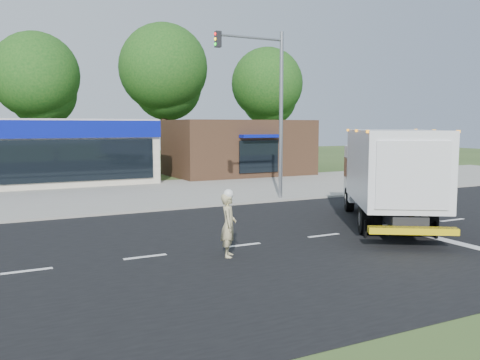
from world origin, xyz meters
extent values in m
plane|color=#385123|center=(0.00, 0.00, 0.00)|extent=(120.00, 120.00, 0.00)
cube|color=black|center=(0.00, 0.00, 0.00)|extent=(60.00, 14.00, 0.02)
cube|color=gray|center=(0.00, 8.20, 0.06)|extent=(60.00, 2.40, 0.12)
cube|color=gray|center=(0.00, 14.00, 0.01)|extent=(60.00, 9.00, 0.02)
cube|color=silver|center=(-9.00, 0.00, 0.02)|extent=(1.20, 0.15, 0.01)
cube|color=silver|center=(-6.00, 0.00, 0.02)|extent=(1.20, 0.15, 0.01)
cube|color=silver|center=(-3.00, 0.00, 0.02)|extent=(1.20, 0.15, 0.01)
cube|color=silver|center=(0.00, 0.00, 0.02)|extent=(1.20, 0.15, 0.01)
cube|color=silver|center=(3.00, 0.00, 0.02)|extent=(1.20, 0.15, 0.01)
cube|color=silver|center=(6.00, 0.00, 0.02)|extent=(1.20, 0.15, 0.01)
cube|color=silver|center=(3.00, -3.00, 0.02)|extent=(0.40, 7.00, 0.01)
cube|color=black|center=(2.65, -0.32, 0.74)|extent=(3.70, 5.02, 0.37)
cube|color=white|center=(4.65, 2.85, 1.63)|extent=(3.04, 2.99, 2.21)
cube|color=black|center=(5.18, 3.69, 1.84)|extent=(1.78, 1.20, 0.95)
cube|color=white|center=(2.65, -0.32, 2.21)|extent=(4.95, 5.81, 2.48)
cube|color=silver|center=(1.24, -2.57, 2.16)|extent=(1.82, 1.18, 2.00)
cube|color=yellow|center=(1.14, -2.73, 0.58)|extent=(2.34, 1.66, 0.19)
cube|color=orange|center=(2.65, -0.32, 3.42)|extent=(4.87, 5.65, 0.08)
cylinder|color=black|center=(3.83, 3.42, 0.51)|extent=(0.81, 1.02, 1.01)
cylinder|color=black|center=(5.52, 2.36, 0.51)|extent=(0.81, 1.02, 1.01)
cylinder|color=black|center=(1.37, -0.38, 0.51)|extent=(0.81, 1.02, 1.01)
cylinder|color=black|center=(3.15, -1.51, 0.51)|extent=(0.81, 1.02, 1.01)
imported|color=tan|center=(-3.93, -0.98, 0.88)|extent=(0.68, 0.77, 1.77)
sphere|color=white|center=(-3.93, -0.98, 1.74)|extent=(0.28, 0.28, 0.28)
cube|color=black|center=(-9.00, 16.95, 1.60)|extent=(17.00, 0.12, 2.40)
cube|color=#382316|center=(7.00, 20.00, 2.00)|extent=(10.00, 6.00, 4.00)
cube|color=#07138E|center=(7.00, 16.90, 2.90)|extent=(3.00, 1.20, 0.20)
cube|color=black|center=(7.00, 16.95, 1.50)|extent=(3.00, 0.12, 2.20)
cylinder|color=gray|center=(3.00, 7.60, 4.00)|extent=(0.18, 0.18, 8.00)
cylinder|color=gray|center=(1.30, 7.60, 7.60)|extent=(3.40, 0.12, 0.12)
cube|color=black|center=(-0.30, 7.60, 7.40)|extent=(0.25, 0.25, 0.70)
cylinder|color=#332114|center=(-6.00, 28.00, 3.43)|extent=(0.56, 0.56, 6.86)
sphere|color=#144714|center=(-6.00, 28.00, 7.35)|extent=(6.47, 6.47, 6.47)
sphere|color=#144714|center=(-5.50, 28.50, 6.08)|extent=(5.10, 5.10, 5.10)
cylinder|color=#332114|center=(4.00, 28.00, 3.92)|extent=(0.56, 0.56, 7.84)
sphere|color=#144714|center=(4.00, 28.00, 8.40)|extent=(7.39, 7.39, 7.39)
sphere|color=#144714|center=(4.50, 28.50, 6.94)|extent=(5.82, 5.82, 5.82)
cylinder|color=#332114|center=(14.00, 28.00, 3.50)|extent=(0.56, 0.56, 7.00)
sphere|color=#144714|center=(14.00, 28.00, 7.50)|extent=(6.60, 6.60, 6.60)
sphere|color=#144714|center=(14.50, 28.50, 6.20)|extent=(5.20, 5.20, 5.20)
camera|label=1|loc=(-9.86, -13.31, 3.59)|focal=38.00mm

